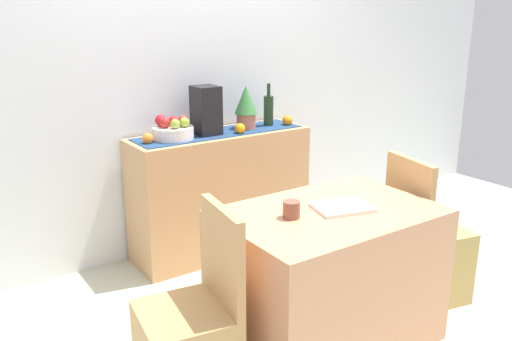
% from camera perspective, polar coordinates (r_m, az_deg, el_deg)
% --- Properties ---
extents(ground_plane, '(6.40, 6.40, 0.02)m').
position_cam_1_polar(ground_plane, '(3.34, 3.54, -14.30)').
color(ground_plane, beige).
rests_on(ground_plane, ground).
extents(room_wall_rear, '(6.40, 0.06, 2.70)m').
position_cam_1_polar(room_wall_rear, '(3.88, -7.06, 11.27)').
color(room_wall_rear, silver).
rests_on(room_wall_rear, ground).
extents(sideboard_console, '(1.29, 0.42, 0.88)m').
position_cam_1_polar(sideboard_console, '(3.88, -3.76, -2.39)').
color(sideboard_console, tan).
rests_on(sideboard_console, ground).
extents(table_runner, '(1.21, 0.32, 0.01)m').
position_cam_1_polar(table_runner, '(3.76, -3.89, 4.04)').
color(table_runner, navy).
rests_on(table_runner, sideboard_console).
extents(fruit_bowl, '(0.27, 0.27, 0.08)m').
position_cam_1_polar(fruit_bowl, '(3.59, -8.78, 3.98)').
color(fruit_bowl, silver).
rests_on(fruit_bowl, table_runner).
extents(apple_front, '(0.07, 0.07, 0.07)m').
position_cam_1_polar(apple_front, '(3.54, -9.65, 5.04)').
color(apple_front, red).
rests_on(apple_front, fruit_bowl).
extents(apple_upper, '(0.06, 0.06, 0.06)m').
position_cam_1_polar(apple_upper, '(3.51, -8.56, 4.92)').
color(apple_upper, '#8EAB3E').
rests_on(apple_upper, fruit_bowl).
extents(apple_right, '(0.07, 0.07, 0.07)m').
position_cam_1_polar(apple_right, '(3.62, -7.72, 5.32)').
color(apple_right, '#BC302E').
rests_on(apple_right, fruit_bowl).
extents(apple_left, '(0.07, 0.07, 0.07)m').
position_cam_1_polar(apple_left, '(3.60, -8.74, 5.23)').
color(apple_left, red).
rests_on(apple_left, fruit_bowl).
extents(apple_rear, '(0.07, 0.07, 0.07)m').
position_cam_1_polar(apple_rear, '(3.55, -7.58, 5.10)').
color(apple_rear, '#93AE39').
rests_on(apple_rear, fruit_bowl).
extents(apple_center, '(0.08, 0.08, 0.08)m').
position_cam_1_polar(apple_center, '(3.61, -10.08, 5.26)').
color(apple_center, red).
rests_on(apple_center, fruit_bowl).
extents(wine_bottle, '(0.07, 0.07, 0.31)m').
position_cam_1_polar(wine_bottle, '(3.96, 1.34, 6.43)').
color(wine_bottle, '#1D331C').
rests_on(wine_bottle, sideboard_console).
extents(coffee_maker, '(0.16, 0.18, 0.34)m').
position_cam_1_polar(coffee_maker, '(3.68, -5.33, 6.34)').
color(coffee_maker, black).
rests_on(coffee_maker, sideboard_console).
extents(potted_plant, '(0.17, 0.17, 0.32)m').
position_cam_1_polar(potted_plant, '(3.84, -1.07, 6.90)').
color(potted_plant, '#B66B55').
rests_on(potted_plant, sideboard_console).
extents(orange_loose_far, '(0.08, 0.08, 0.08)m').
position_cam_1_polar(orange_loose_far, '(4.00, 3.35, 5.33)').
color(orange_loose_far, orange).
rests_on(orange_loose_far, sideboard_console).
extents(orange_loose_mid, '(0.07, 0.07, 0.07)m').
position_cam_1_polar(orange_loose_mid, '(3.50, -11.41, 3.34)').
color(orange_loose_mid, orange).
rests_on(orange_loose_mid, sideboard_console).
extents(orange_loose_end, '(0.08, 0.08, 0.08)m').
position_cam_1_polar(orange_loose_end, '(3.72, -1.72, 4.47)').
color(orange_loose_end, orange).
rests_on(orange_loose_end, sideboard_console).
extents(dining_table, '(1.08, 0.74, 0.74)m').
position_cam_1_polar(dining_table, '(2.88, 7.52, -11.11)').
color(dining_table, tan).
rests_on(dining_table, ground).
extents(open_book, '(0.33, 0.28, 0.02)m').
position_cam_1_polar(open_book, '(2.75, 9.14, -3.87)').
color(open_book, white).
rests_on(open_book, dining_table).
extents(coffee_cup, '(0.08, 0.08, 0.08)m').
position_cam_1_polar(coffee_cup, '(2.60, 3.78, -4.15)').
color(coffee_cup, brown).
rests_on(coffee_cup, dining_table).
extents(chair_by_corner, '(0.47, 0.47, 0.90)m').
position_cam_1_polar(chair_by_corner, '(3.47, 17.53, -8.70)').
color(chair_by_corner, tan).
rests_on(chair_by_corner, ground).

